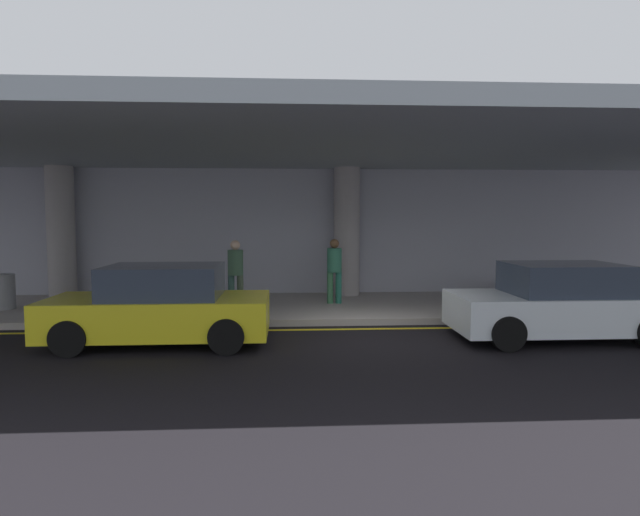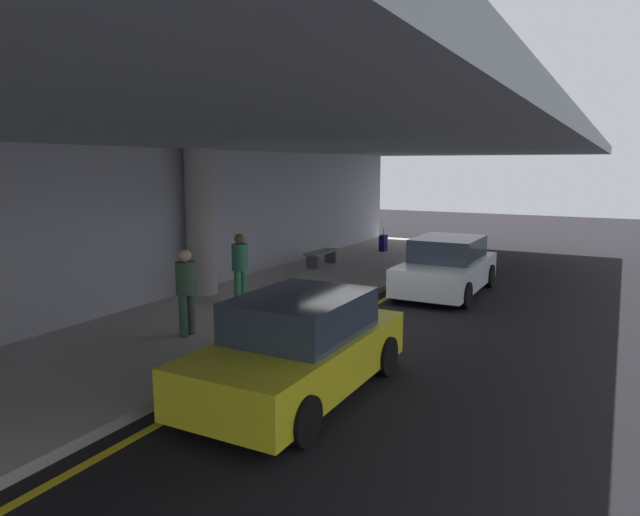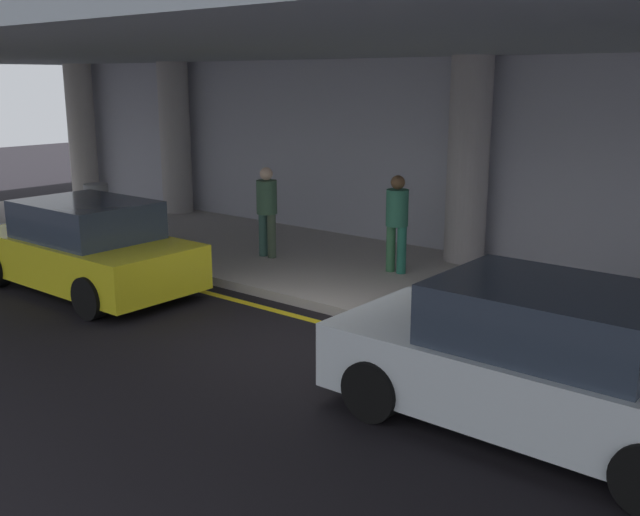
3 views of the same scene
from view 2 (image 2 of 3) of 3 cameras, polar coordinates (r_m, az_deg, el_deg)
The scene contains 12 objects.
ground_plane at distance 12.54m, azimuth 5.53°, elevation -6.48°, with size 60.00×60.00×0.00m, color black.
sidewalk at distance 13.96m, azimuth -6.34°, elevation -4.55°, with size 26.00×4.20×0.15m, color #ACA49E.
lane_stripe_yellow at distance 12.79m, azimuth 2.84°, elevation -6.12°, with size 26.00×0.14×0.01m, color yellow.
support_column_center at distance 14.62m, azimuth -11.81°, elevation 3.50°, with size 0.74×0.74×3.65m, color #A69F9F.
ceiling_overhang at distance 13.29m, azimuth -4.82°, elevation 11.63°, with size 28.00×13.20×0.30m, color #919CA3.
terminal_back_wall at distance 15.02m, azimuth -13.58°, elevation 3.30°, with size 26.00×0.30×3.80m, color #ACADBB.
car_yellow_taxi at distance 8.60m, azimuth -2.10°, elevation -8.93°, with size 4.10×1.92×1.50m.
car_white at distance 15.56m, azimuth 12.53°, elevation -0.88°, with size 4.10×1.92×1.50m.
traveler_with_luggage at distance 13.42m, azimuth -7.99°, elevation -0.62°, with size 0.38×0.38×1.68m.
person_waiting_for_ride at distance 11.16m, azimuth -13.22°, elevation -2.79°, with size 0.38×0.38×1.68m.
suitcase_upright_primary at distance 21.84m, azimuth 6.33°, elevation 1.50°, with size 0.36×0.22×0.90m.
bench_metal at distance 18.56m, azimuth 0.18°, elevation 0.30°, with size 1.60×0.50×0.48m.
Camera 2 is at (-11.17, -4.58, 3.40)m, focal length 32.05 mm.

